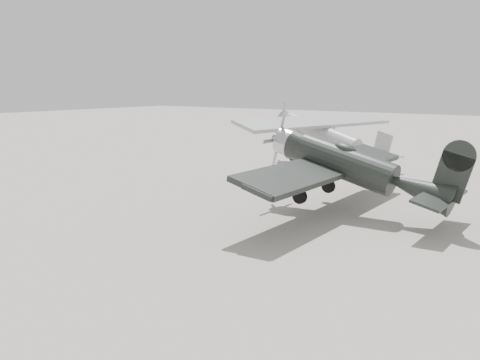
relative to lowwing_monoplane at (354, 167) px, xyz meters
The scene contains 3 objects.
ground 7.54m from the lowwing_monoplane, 112.19° to the right, with size 160.00×160.00×0.00m, color #9E988C.
lowwing_monoplane is the anchor object (origin of this frame).
highwing_monoplane 11.53m from the lowwing_monoplane, 120.73° to the left, with size 8.96×12.46×3.54m.
Camera 1 is at (9.54, -10.63, 5.01)m, focal length 35.00 mm.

